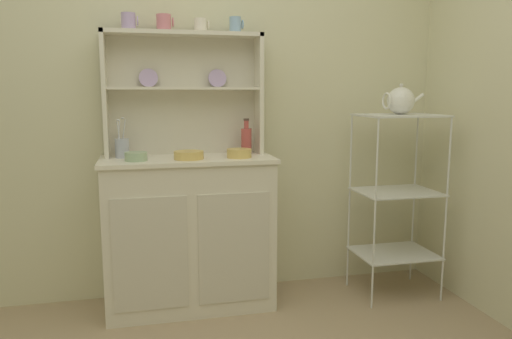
# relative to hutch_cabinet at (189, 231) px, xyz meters

# --- Properties ---
(wall_back) EXTENTS (3.84, 0.05, 2.50)m
(wall_back) POSITION_rel_hutch_cabinet_xyz_m (0.07, 0.26, 0.78)
(wall_back) COLOR beige
(wall_back) RESTS_ON ground
(hutch_cabinet) EXTENTS (1.00, 0.45, 0.91)m
(hutch_cabinet) POSITION_rel_hutch_cabinet_xyz_m (0.00, 0.00, 0.00)
(hutch_cabinet) COLOR silver
(hutch_cabinet) RESTS_ON ground
(hutch_shelf_unit) EXTENTS (0.93, 0.18, 0.72)m
(hutch_shelf_unit) POSITION_rel_hutch_cabinet_xyz_m (0.00, 0.16, 0.86)
(hutch_shelf_unit) COLOR beige
(hutch_shelf_unit) RESTS_ON hutch_cabinet
(bakers_rack) EXTENTS (0.49, 0.38, 1.15)m
(bakers_rack) POSITION_rel_hutch_cabinet_xyz_m (1.29, -0.11, 0.24)
(bakers_rack) COLOR silver
(bakers_rack) RESTS_ON ground
(cup_lilac_0) EXTENTS (0.09, 0.08, 0.09)m
(cup_lilac_0) POSITION_rel_hutch_cabinet_xyz_m (-0.30, 0.12, 1.21)
(cup_lilac_0) COLOR #B79ECC
(cup_lilac_0) RESTS_ON hutch_shelf_unit
(cup_rose_1) EXTENTS (0.10, 0.08, 0.09)m
(cup_rose_1) POSITION_rel_hutch_cabinet_xyz_m (-0.11, 0.12, 1.21)
(cup_rose_1) COLOR #D17A84
(cup_rose_1) RESTS_ON hutch_shelf_unit
(cup_cream_2) EXTENTS (0.09, 0.07, 0.08)m
(cup_cream_2) POSITION_rel_hutch_cabinet_xyz_m (0.10, 0.12, 1.21)
(cup_cream_2) COLOR silver
(cup_cream_2) RESTS_ON hutch_shelf_unit
(cup_sky_3) EXTENTS (0.08, 0.07, 0.09)m
(cup_sky_3) POSITION_rel_hutch_cabinet_xyz_m (0.31, 0.12, 1.21)
(cup_sky_3) COLOR #8EB2D1
(cup_sky_3) RESTS_ON hutch_shelf_unit
(bowl_mixing_large) EXTENTS (0.12, 0.12, 0.05)m
(bowl_mixing_large) POSITION_rel_hutch_cabinet_xyz_m (-0.29, -0.07, 0.47)
(bowl_mixing_large) COLOR #9EB78E
(bowl_mixing_large) RESTS_ON hutch_cabinet
(bowl_floral_medium) EXTENTS (0.17, 0.17, 0.05)m
(bowl_floral_medium) POSITION_rel_hutch_cabinet_xyz_m (0.00, -0.07, 0.47)
(bowl_floral_medium) COLOR #DBB760
(bowl_floral_medium) RESTS_ON hutch_cabinet
(bowl_cream_small) EXTENTS (0.14, 0.14, 0.05)m
(bowl_cream_small) POSITION_rel_hutch_cabinet_xyz_m (0.29, -0.07, 0.47)
(bowl_cream_small) COLOR #DBB760
(bowl_cream_small) RESTS_ON hutch_cabinet
(jam_bottle) EXTENTS (0.06, 0.06, 0.22)m
(jam_bottle) POSITION_rel_hutch_cabinet_xyz_m (0.37, 0.09, 0.53)
(jam_bottle) COLOR #B74C47
(jam_bottle) RESTS_ON hutch_cabinet
(utensil_jar) EXTENTS (0.08, 0.08, 0.23)m
(utensil_jar) POSITION_rel_hutch_cabinet_xyz_m (-0.37, 0.08, 0.50)
(utensil_jar) COLOR #B2B7C6
(utensil_jar) RESTS_ON hutch_cabinet
(porcelain_teapot) EXTENTS (0.26, 0.17, 0.19)m
(porcelain_teapot) POSITION_rel_hutch_cabinet_xyz_m (1.29, -0.11, 0.77)
(porcelain_teapot) COLOR white
(porcelain_teapot) RESTS_ON bakers_rack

